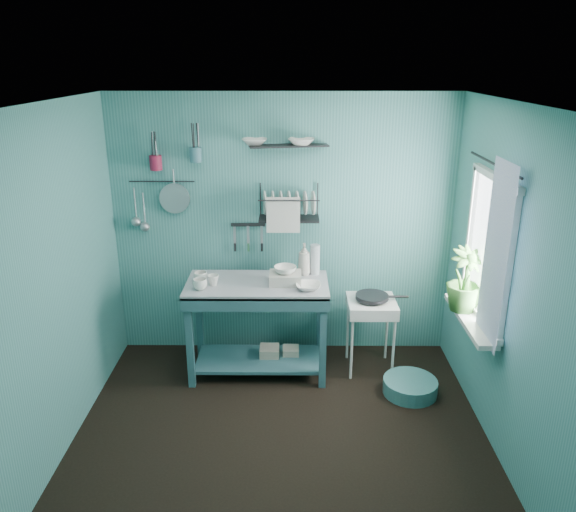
{
  "coord_description": "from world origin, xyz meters",
  "views": [
    {
      "loc": [
        0.08,
        -3.6,
        2.77
      ],
      "look_at": [
        0.05,
        0.85,
        1.2
      ],
      "focal_mm": 35.0,
      "sensor_mm": 36.0,
      "label": 1
    }
  ],
  "objects_px": {
    "water_bottle": "(315,259)",
    "utensil_cup_magenta": "(156,163)",
    "colander": "(175,198)",
    "soap_bottle": "(304,259)",
    "frying_pan": "(372,297)",
    "potted_plant": "(465,280)",
    "mug_mid": "(213,280)",
    "dish_rack": "(289,203)",
    "storage_tin_large": "(270,357)",
    "wash_tub": "(285,278)",
    "mug_right": "(201,277)",
    "utensil_cup_teal": "(196,155)",
    "work_counter": "(258,328)",
    "floor_basin": "(410,387)",
    "hotplate_stand": "(370,335)",
    "mug_left": "(200,284)",
    "storage_tin_small": "(291,357)"
  },
  "relations": [
    {
      "from": "mug_left",
      "to": "potted_plant",
      "type": "relative_size",
      "value": 0.23
    },
    {
      "from": "frying_pan",
      "to": "dish_rack",
      "type": "bearing_deg",
      "value": 158.39
    },
    {
      "from": "utensil_cup_magenta",
      "to": "utensil_cup_teal",
      "type": "distance_m",
      "value": 0.37
    },
    {
      "from": "storage_tin_large",
      "to": "floor_basin",
      "type": "distance_m",
      "value": 1.31
    },
    {
      "from": "utensil_cup_teal",
      "to": "mug_right",
      "type": "bearing_deg",
      "value": -82.48
    },
    {
      "from": "water_bottle",
      "to": "hotplate_stand",
      "type": "distance_m",
      "value": 0.87
    },
    {
      "from": "storage_tin_large",
      "to": "work_counter",
      "type": "bearing_deg",
      "value": -153.43
    },
    {
      "from": "mug_left",
      "to": "water_bottle",
      "type": "bearing_deg",
      "value": 20.81
    },
    {
      "from": "hotplate_stand",
      "to": "potted_plant",
      "type": "height_order",
      "value": "potted_plant"
    },
    {
      "from": "utensil_cup_teal",
      "to": "dish_rack",
      "type": "bearing_deg",
      "value": -3.43
    },
    {
      "from": "mug_right",
      "to": "soap_bottle",
      "type": "height_order",
      "value": "soap_bottle"
    },
    {
      "from": "work_counter",
      "to": "storage_tin_large",
      "type": "xyz_separation_m",
      "value": [
        0.1,
        0.05,
        -0.34
      ]
    },
    {
      "from": "soap_bottle",
      "to": "utensil_cup_teal",
      "type": "height_order",
      "value": "utensil_cup_teal"
    },
    {
      "from": "wash_tub",
      "to": "storage_tin_large",
      "type": "distance_m",
      "value": 0.85
    },
    {
      "from": "soap_bottle",
      "to": "frying_pan",
      "type": "height_order",
      "value": "soap_bottle"
    },
    {
      "from": "work_counter",
      "to": "storage_tin_large",
      "type": "relative_size",
      "value": 5.72
    },
    {
      "from": "wash_tub",
      "to": "colander",
      "type": "height_order",
      "value": "colander"
    },
    {
      "from": "colander",
      "to": "soap_bottle",
      "type": "bearing_deg",
      "value": -11.24
    },
    {
      "from": "frying_pan",
      "to": "soap_bottle",
      "type": "bearing_deg",
      "value": 167.05
    },
    {
      "from": "water_bottle",
      "to": "utensil_cup_magenta",
      "type": "relative_size",
      "value": 2.15
    },
    {
      "from": "work_counter",
      "to": "mug_mid",
      "type": "distance_m",
      "value": 0.62
    },
    {
      "from": "utensil_cup_magenta",
      "to": "floor_basin",
      "type": "distance_m",
      "value": 3.0
    },
    {
      "from": "dish_rack",
      "to": "storage_tin_large",
      "type": "height_order",
      "value": "dish_rack"
    },
    {
      "from": "floor_basin",
      "to": "storage_tin_large",
      "type": "bearing_deg",
      "value": 161.46
    },
    {
      "from": "utensil_cup_magenta",
      "to": "storage_tin_large",
      "type": "xyz_separation_m",
      "value": [
        1.02,
        -0.36,
        -1.77
      ]
    },
    {
      "from": "potted_plant",
      "to": "colander",
      "type": "bearing_deg",
      "value": 160.9
    },
    {
      "from": "utensil_cup_magenta",
      "to": "potted_plant",
      "type": "distance_m",
      "value": 2.86
    },
    {
      "from": "colander",
      "to": "floor_basin",
      "type": "height_order",
      "value": "colander"
    },
    {
      "from": "work_counter",
      "to": "frying_pan",
      "type": "xyz_separation_m",
      "value": [
        1.04,
        0.06,
        0.29
      ]
    },
    {
      "from": "wash_tub",
      "to": "frying_pan",
      "type": "height_order",
      "value": "wash_tub"
    },
    {
      "from": "mug_right",
      "to": "frying_pan",
      "type": "distance_m",
      "value": 1.55
    },
    {
      "from": "utensil_cup_magenta",
      "to": "work_counter",
      "type": "bearing_deg",
      "value": -23.96
    },
    {
      "from": "frying_pan",
      "to": "potted_plant",
      "type": "xyz_separation_m",
      "value": [
        0.66,
        -0.48,
        0.36
      ]
    },
    {
      "from": "work_counter",
      "to": "water_bottle",
      "type": "distance_m",
      "value": 0.81
    },
    {
      "from": "hotplate_stand",
      "to": "frying_pan",
      "type": "distance_m",
      "value": 0.39
    },
    {
      "from": "work_counter",
      "to": "storage_tin_small",
      "type": "relative_size",
      "value": 6.29
    },
    {
      "from": "water_bottle",
      "to": "work_counter",
      "type": "bearing_deg",
      "value": -157.07
    },
    {
      "from": "hotplate_stand",
      "to": "water_bottle",
      "type": "bearing_deg",
      "value": 153.98
    },
    {
      "from": "mug_mid",
      "to": "storage_tin_small",
      "type": "distance_m",
      "value": 1.09
    },
    {
      "from": "mug_left",
      "to": "storage_tin_small",
      "type": "height_order",
      "value": "mug_left"
    },
    {
      "from": "wash_tub",
      "to": "soap_bottle",
      "type": "distance_m",
      "value": 0.3
    },
    {
      "from": "potted_plant",
      "to": "mug_mid",
      "type": "bearing_deg",
      "value": 170.19
    },
    {
      "from": "colander",
      "to": "water_bottle",
      "type": "bearing_deg",
      "value": -9.53
    },
    {
      "from": "utensil_cup_teal",
      "to": "storage_tin_large",
      "type": "height_order",
      "value": "utensil_cup_teal"
    },
    {
      "from": "water_bottle",
      "to": "colander",
      "type": "relative_size",
      "value": 1.0
    },
    {
      "from": "wash_tub",
      "to": "water_bottle",
      "type": "height_order",
      "value": "water_bottle"
    },
    {
      "from": "frying_pan",
      "to": "colander",
      "type": "relative_size",
      "value": 1.07
    },
    {
      "from": "utensil_cup_magenta",
      "to": "storage_tin_large",
      "type": "relative_size",
      "value": 0.59
    },
    {
      "from": "utensil_cup_magenta",
      "to": "utensil_cup_teal",
      "type": "bearing_deg",
      "value": 0.0
    },
    {
      "from": "soap_bottle",
      "to": "water_bottle",
      "type": "xyz_separation_m",
      "value": [
        0.1,
        0.02,
        -0.01
      ]
    }
  ]
}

